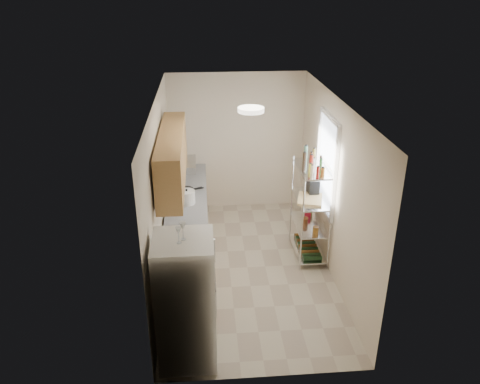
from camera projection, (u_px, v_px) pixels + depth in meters
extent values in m
cube|color=#B7AC94|center=(247.00, 268.00, 7.26)|extent=(2.50, 4.40, 0.01)
cube|color=silver|center=(249.00, 101.00, 6.17)|extent=(2.50, 4.40, 0.01)
cube|color=beige|center=(236.00, 142.00, 8.71)|extent=(2.50, 0.01, 2.60)
cube|color=beige|center=(269.00, 281.00, 4.72)|extent=(2.50, 0.01, 2.60)
cube|color=beige|center=(160.00, 194.00, 6.62)|extent=(0.01, 4.40, 2.60)
cube|color=beige|center=(334.00, 188.00, 6.81)|extent=(0.01, 4.40, 2.60)
cube|color=#AC7949|center=(187.00, 232.00, 7.41)|extent=(0.60, 3.48, 0.86)
cube|color=gray|center=(187.00, 206.00, 7.22)|extent=(0.63, 3.51, 0.04)
cube|color=#B7BABC|center=(182.00, 244.00, 6.19)|extent=(0.52, 0.44, 0.04)
cube|color=#B7BABC|center=(204.00, 194.00, 8.65)|extent=(0.01, 0.55, 0.72)
cube|color=#AC7949|center=(172.00, 157.00, 6.52)|extent=(0.33, 2.20, 0.72)
cube|color=#B7BABC|center=(180.00, 165.00, 7.42)|extent=(0.50, 0.60, 0.12)
cube|color=white|center=(327.00, 164.00, 7.02)|extent=(0.06, 1.00, 1.46)
cube|color=silver|center=(307.00, 249.00, 7.56)|extent=(0.45, 0.90, 0.02)
cube|color=silver|center=(309.00, 224.00, 7.37)|extent=(0.45, 0.90, 0.02)
cube|color=silver|center=(311.00, 199.00, 7.19)|extent=(0.45, 0.90, 0.02)
cube|color=silver|center=(313.00, 168.00, 6.98)|extent=(0.45, 0.90, 0.02)
cylinder|color=silver|center=(302.00, 226.00, 6.87)|extent=(0.02, 0.02, 1.55)
cylinder|color=silver|center=(291.00, 200.00, 7.66)|extent=(0.02, 0.02, 1.55)
cylinder|color=silver|center=(331.00, 225.00, 6.90)|extent=(0.02, 0.02, 1.55)
cylinder|color=silver|center=(317.00, 199.00, 7.69)|extent=(0.02, 0.02, 1.55)
cylinder|color=white|center=(251.00, 110.00, 5.92)|extent=(0.34, 0.34, 0.05)
cube|color=white|center=(186.00, 301.00, 5.23)|extent=(0.65, 0.65, 1.59)
cylinder|color=white|center=(187.00, 197.00, 7.23)|extent=(0.26, 0.26, 0.21)
cylinder|color=black|center=(185.00, 190.00, 7.65)|extent=(0.34, 0.34, 0.05)
cylinder|color=black|center=(187.00, 191.00, 7.63)|extent=(0.31, 0.31, 0.05)
cube|color=tan|center=(310.00, 199.00, 7.11)|extent=(0.47, 0.54, 0.03)
cube|color=black|center=(313.00, 186.00, 7.27)|extent=(0.16, 0.24, 0.28)
cube|color=#AA1524|center=(308.00, 210.00, 7.64)|extent=(0.13, 0.16, 0.16)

